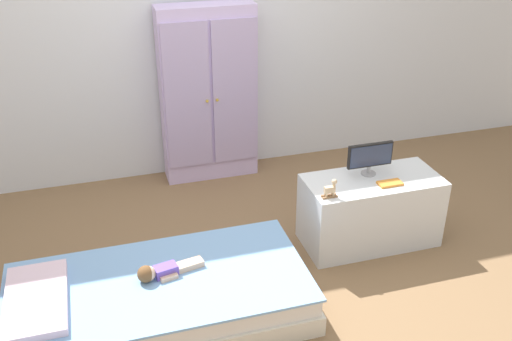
# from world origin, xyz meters

# --- Properties ---
(ground_plane) EXTENTS (10.00, 10.00, 0.02)m
(ground_plane) POSITION_xyz_m (0.00, 0.00, -0.01)
(ground_plane) COLOR brown
(back_wall) EXTENTS (6.40, 0.05, 2.70)m
(back_wall) POSITION_xyz_m (0.00, 1.57, 1.35)
(back_wall) COLOR silver
(back_wall) RESTS_ON ground_plane
(bed) EXTENTS (1.70, 0.85, 0.25)m
(bed) POSITION_xyz_m (-0.65, -0.24, 0.12)
(bed) COLOR silver
(bed) RESTS_ON ground_plane
(pillow) EXTENTS (0.32, 0.61, 0.05)m
(pillow) POSITION_xyz_m (-1.29, -0.24, 0.28)
(pillow) COLOR silver
(pillow) RESTS_ON bed
(doll) EXTENTS (0.39, 0.16, 0.10)m
(doll) POSITION_xyz_m (-0.64, -0.20, 0.29)
(doll) COLOR #6B4CB2
(doll) RESTS_ON bed
(wardrobe) EXTENTS (0.75, 0.27, 1.42)m
(wardrobe) POSITION_xyz_m (0.03, 1.41, 0.71)
(wardrobe) COLOR silver
(wardrobe) RESTS_ON ground_plane
(tv_stand) EXTENTS (0.91, 0.43, 0.49)m
(tv_stand) POSITION_xyz_m (0.85, 0.12, 0.24)
(tv_stand) COLOR silver
(tv_stand) RESTS_ON ground_plane
(tv_monitor) EXTENTS (0.32, 0.10, 0.22)m
(tv_monitor) POSITION_xyz_m (0.84, 0.19, 0.62)
(tv_monitor) COLOR #99999E
(tv_monitor) RESTS_ON tv_stand
(rocking_horse_toy) EXTENTS (0.10, 0.04, 0.12)m
(rocking_horse_toy) POSITION_xyz_m (0.48, -0.01, 0.54)
(rocking_horse_toy) COLOR #8E6642
(rocking_horse_toy) RESTS_ON tv_stand
(book_orange) EXTENTS (0.16, 0.08, 0.02)m
(book_orange) POSITION_xyz_m (0.91, 0.02, 0.49)
(book_orange) COLOR orange
(book_orange) RESTS_ON tv_stand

